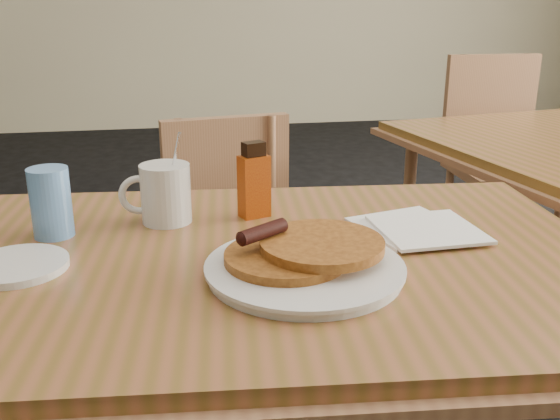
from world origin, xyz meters
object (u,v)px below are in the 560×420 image
object	(u,v)px
blue_tumbler	(51,203)
chair_neighbor_far	(497,143)
main_table	(271,277)
coffee_mug	(164,193)
chair_main_far	(231,238)
syrup_bottle	(254,183)
pancake_plate	(304,262)

from	to	relation	value
blue_tumbler	chair_neighbor_far	bearing A→B (deg)	40.21
chair_neighbor_far	blue_tumbler	bearing A→B (deg)	-137.23
main_table	coffee_mug	world-z (taller)	coffee_mug
main_table	chair_main_far	bearing A→B (deg)	89.55
blue_tumbler	main_table	bearing A→B (deg)	-22.30
main_table	coffee_mug	bearing A→B (deg)	132.04
chair_neighbor_far	syrup_bottle	distance (m)	1.86
chair_main_far	pancake_plate	distance (m)	0.87
chair_main_far	chair_neighbor_far	world-z (taller)	chair_neighbor_far
coffee_mug	blue_tumbler	xyz separation A→B (m)	(-0.20, -0.04, 0.00)
main_table	chair_main_far	distance (m)	0.77
blue_tumbler	coffee_mug	bearing A→B (deg)	11.42
syrup_bottle	chair_neighbor_far	bearing A→B (deg)	26.67
syrup_bottle	blue_tumbler	world-z (taller)	syrup_bottle
chair_main_far	chair_neighbor_far	xyz separation A→B (m)	(1.26, 0.79, 0.06)
main_table	coffee_mug	xyz separation A→B (m)	(-0.17, 0.19, 0.10)
pancake_plate	coffee_mug	bearing A→B (deg)	126.75
pancake_plate	syrup_bottle	bearing A→B (deg)	97.58
chair_neighbor_far	main_table	bearing A→B (deg)	-127.00
pancake_plate	coffee_mug	distance (m)	0.35
coffee_mug	blue_tumbler	size ratio (longest dim) A/B	1.41
main_table	blue_tumbler	bearing A→B (deg)	157.70
blue_tumbler	chair_main_far	bearing A→B (deg)	57.48
pancake_plate	blue_tumbler	bearing A→B (deg)	149.41
main_table	chair_main_far	world-z (taller)	chair_main_far
syrup_bottle	chair_main_far	bearing A→B (deg)	69.35
chair_neighbor_far	blue_tumbler	world-z (taller)	chair_neighbor_far
syrup_bottle	main_table	bearing A→B (deg)	-109.70
chair_main_far	coffee_mug	size ratio (longest dim) A/B	4.75
chair_neighbor_far	coffee_mug	size ratio (longest dim) A/B	5.28
main_table	blue_tumbler	xyz separation A→B (m)	(-0.37, 0.15, 0.11)
chair_main_far	pancake_plate	xyz separation A→B (m)	(0.03, -0.83, 0.27)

